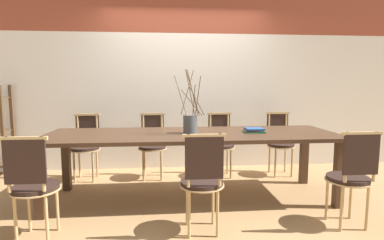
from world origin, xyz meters
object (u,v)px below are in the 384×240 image
Objects in this scene: chair_near_center at (351,174)px; book_stack at (254,130)px; chair_far_center at (220,141)px; vase_centerpiece at (190,123)px; dining_table at (192,140)px.

chair_near_center is 1.11m from book_stack.
chair_far_center is (-0.90, 1.70, 0.00)m from chair_near_center.
vase_centerpiece is at bearing 149.84° from chair_near_center.
chair_far_center is (0.49, 0.85, -0.19)m from dining_table.
chair_near_center and chair_far_center have the same top height.
chair_near_center is at bearing -31.40° from dining_table.
chair_far_center is 1.09m from vase_centerpiece.
book_stack is (0.72, -0.01, 0.10)m from dining_table.
dining_table is at bearing 50.08° from vase_centerpiece.
dining_table is 12.86× the size of book_stack.
chair_far_center is at bearing 118.00° from chair_near_center.
chair_near_center is 1.92m from chair_far_center.
vase_centerpiece is (-0.02, -0.03, 0.20)m from dining_table.
dining_table is at bearing 148.60° from chair_near_center.
dining_table is 1.00m from chair_far_center.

